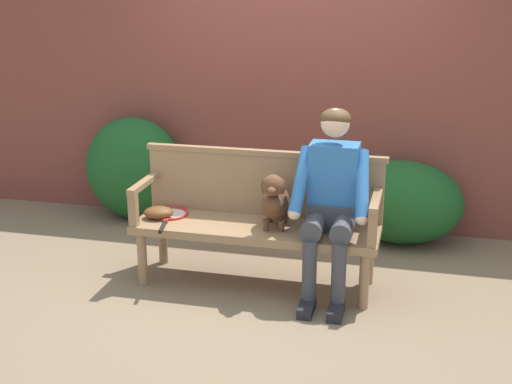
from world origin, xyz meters
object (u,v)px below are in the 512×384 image
Objects in this scene: garden_bench at (256,232)px; baseball_glove at (159,213)px; person_seated at (332,196)px; dog_on_bench at (275,200)px; tennis_racket at (169,214)px.

garden_bench is 8.10× the size of baseball_glove.
garden_bench is 1.33× the size of person_seated.
baseball_glove is (-0.88, 0.00, -0.17)m from dog_on_bench.
tennis_racket is at bearing 38.24° from baseball_glove.
dog_on_bench is (-0.40, -0.02, -0.05)m from person_seated.
tennis_racket is (-0.83, 0.07, -0.20)m from dog_on_bench.
person_seated is at bearing -14.59° from baseball_glove.
garden_bench is 3.07× the size of tennis_racket.
person_seated is at bearing 2.68° from dog_on_bench.
baseball_glove reaches higher than tennis_racket.
person_seated is 6.08× the size of baseball_glove.
baseball_glove is at bearing -126.45° from tennis_racket.
dog_on_bench reaches higher than garden_bench.
person_seated reaches higher than dog_on_bench.
tennis_racket is at bearing 174.91° from dog_on_bench.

